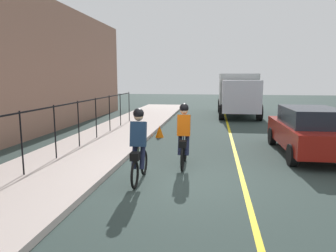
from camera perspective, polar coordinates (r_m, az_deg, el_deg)
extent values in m
plane|color=#2B3A36|center=(8.02, 1.88, -9.70)|extent=(80.00, 80.00, 0.00)
cube|color=yellow|center=(8.01, 13.50, -9.96)|extent=(36.00, 0.12, 0.01)
cube|color=#B9AAA3|center=(9.02, -20.32, -7.64)|extent=(40.00, 3.20, 0.15)
cylinder|color=black|center=(8.49, -25.06, -2.85)|extent=(0.04, 0.04, 1.60)
cylinder|color=black|center=(9.87, -19.86, -1.01)|extent=(0.04, 0.04, 1.60)
cylinder|color=black|center=(11.32, -15.96, 0.38)|extent=(0.04, 0.04, 1.60)
cylinder|color=black|center=(12.81, -12.95, 1.45)|extent=(0.04, 0.04, 1.60)
cylinder|color=black|center=(14.34, -10.58, 2.29)|extent=(0.04, 0.04, 1.60)
cylinder|color=black|center=(15.88, -8.66, 2.97)|extent=(0.04, 0.04, 1.60)
cylinder|color=black|center=(17.45, -7.08, 3.52)|extent=(0.04, 0.04, 1.60)
cube|color=black|center=(9.78, -20.09, 3.32)|extent=(16.36, 0.04, 0.04)
torus|color=black|center=(9.63, 3.15, -4.49)|extent=(0.66, 0.07, 0.66)
torus|color=black|center=(8.62, 2.62, -6.09)|extent=(0.66, 0.07, 0.66)
cube|color=black|center=(9.07, 2.92, -3.71)|extent=(0.93, 0.06, 0.24)
cylinder|color=black|center=(8.89, 2.85, -2.98)|extent=(0.03, 0.03, 0.35)
cube|color=#D45309|center=(8.85, 2.90, 0.10)|extent=(0.35, 0.37, 0.63)
sphere|color=tan|center=(8.85, 2.94, 2.84)|extent=(0.22, 0.22, 0.22)
sphere|color=black|center=(8.84, 2.95, 3.29)|extent=(0.26, 0.26, 0.26)
cylinder|color=#191E38|center=(8.94, 2.22, -3.24)|extent=(0.34, 0.13, 0.65)
cylinder|color=#191E38|center=(8.92, 3.50, -3.27)|extent=(0.34, 0.13, 0.65)
cube|color=black|center=(8.57, 2.67, -3.29)|extent=(0.24, 0.20, 0.18)
torus|color=black|center=(8.33, -4.36, -6.63)|extent=(0.66, 0.07, 0.66)
torus|color=black|center=(7.35, -6.05, -8.79)|extent=(0.66, 0.07, 0.66)
cube|color=black|center=(7.77, -5.18, -5.88)|extent=(0.93, 0.06, 0.24)
cylinder|color=black|center=(7.59, -5.44, -5.06)|extent=(0.03, 0.03, 0.35)
cube|color=navy|center=(7.54, -5.41, -1.47)|extent=(0.35, 0.37, 0.63)
sphere|color=tan|center=(7.53, -5.37, 1.75)|extent=(0.22, 0.22, 0.22)
sphere|color=black|center=(7.52, -5.38, 2.28)|extent=(0.26, 0.26, 0.26)
cylinder|color=#191E38|center=(7.65, -6.12, -5.34)|extent=(0.34, 0.13, 0.65)
cylinder|color=#191E38|center=(7.61, -4.65, -5.41)|extent=(0.34, 0.13, 0.65)
cube|color=black|center=(7.28, -6.02, -5.52)|extent=(0.24, 0.20, 0.18)
cube|color=maroon|center=(11.37, 24.10, -1.45)|extent=(4.43, 1.87, 0.70)
cube|color=#1E232D|center=(11.09, 24.60, 1.57)|extent=(2.49, 1.62, 0.56)
cylinder|color=black|center=(12.66, 18.41, -1.76)|extent=(0.64, 0.23, 0.64)
cylinder|color=black|center=(13.09, 25.74, -1.85)|extent=(0.64, 0.23, 0.64)
cylinder|color=black|center=(9.80, 21.66, -4.94)|extent=(0.64, 0.23, 0.64)
cube|color=#B8BEBD|center=(22.49, 12.44, 6.30)|extent=(4.77, 2.42, 2.30)
cube|color=silver|center=(19.09, 13.15, 5.26)|extent=(1.83, 2.22, 1.90)
cylinder|color=black|center=(19.44, 16.31, 2.38)|extent=(0.96, 0.30, 0.96)
cylinder|color=black|center=(19.25, 9.69, 2.55)|extent=(0.96, 0.30, 0.96)
cylinder|color=black|center=(23.72, 14.86, 3.55)|extent=(0.96, 0.30, 0.96)
cylinder|color=black|center=(23.57, 9.44, 3.69)|extent=(0.96, 0.30, 0.96)
cone|color=#ED6104|center=(13.44, -1.55, -0.99)|extent=(0.36, 0.36, 0.51)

